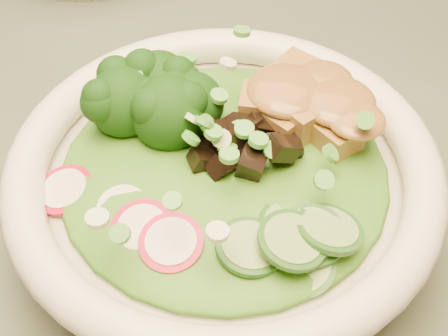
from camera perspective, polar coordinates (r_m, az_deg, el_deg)
The scene contains 10 objects.
dining_table at distance 0.66m, azimuth -11.08°, elevation 0.52°, with size 1.20×0.80×0.75m.
salad_bowl at distance 0.42m, azimuth 0.00°, elevation -1.88°, with size 0.28×0.28×0.08m.
lettuce_bed at distance 0.40m, azimuth 0.00°, elevation 0.10°, with size 0.21×0.21×0.03m, color #2B5B13.
broccoli_florets at distance 0.43m, azimuth -5.43°, elevation 6.74°, with size 0.08×0.07×0.05m, color black, non-canonical shape.
radish_slices at distance 0.37m, azimuth -8.39°, elevation -4.36°, with size 0.11×0.04×0.02m, color #B60E32, non-canonical shape.
cucumber_slices at distance 0.36m, azimuth 6.25°, elevation -5.17°, with size 0.07×0.07×0.04m, color #87AD60, non-canonical shape.
mushroom_heap at distance 0.39m, azimuth 1.49°, elevation 2.34°, with size 0.07×0.07×0.04m, color black, non-canonical shape.
tofu_cubes at distance 0.42m, azimuth 7.44°, elevation 5.02°, with size 0.09×0.06×0.04m, color olive, non-canonical shape.
peanut_sauce at distance 0.41m, azimuth 7.62°, elevation 6.40°, with size 0.07×0.06×0.02m, color brown.
scallion_garnish at distance 0.38m, azimuth 0.00°, elevation 2.64°, with size 0.20×0.20×0.03m, color #51A73B, non-canonical shape.
Camera 1 is at (0.32, -0.32, 1.11)m, focal length 50.00 mm.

